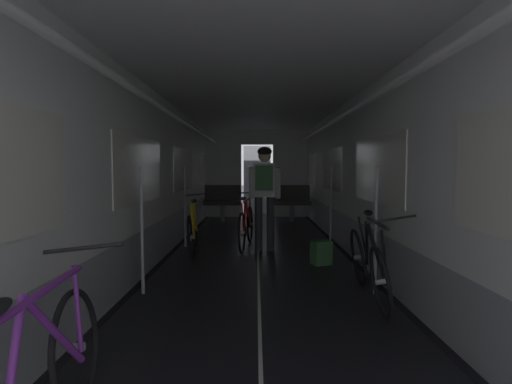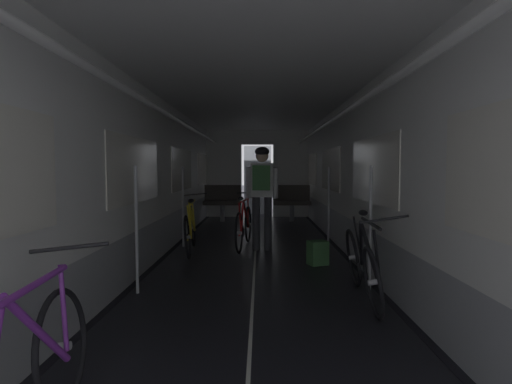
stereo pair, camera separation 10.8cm
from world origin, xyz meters
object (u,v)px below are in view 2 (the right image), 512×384
at_px(bench_seat_far_left, 222,199).
at_px(bicycle_red_in_aisle, 244,225).
at_px(bicycle_black, 362,264).
at_px(bench_seat_far_right, 292,200).
at_px(person_cyclist_aisle, 262,187).
at_px(bicycle_yellow, 190,229).
at_px(backpack_on_floor, 318,253).

distance_m(bench_seat_far_left, bicycle_red_in_aisle, 3.51).
bearing_deg(bicycle_black, bicycle_red_in_aisle, 116.31).
bearing_deg(bench_seat_far_right, bicycle_red_in_aisle, -107.80).
height_order(bench_seat_far_right, person_cyclist_aisle, person_cyclist_aisle).
bearing_deg(bicycle_yellow, bench_seat_far_left, 87.61).
distance_m(bench_seat_far_right, bicycle_yellow, 4.32).
xyz_separation_m(bench_seat_far_right, bicycle_red_in_aisle, (-1.10, -3.43, -0.18)).
bearing_deg(backpack_on_floor, person_cyclist_aisle, 129.40).
xyz_separation_m(bicycle_yellow, backpack_on_floor, (1.96, -0.82, -0.21)).
height_order(bench_seat_far_right, bicycle_black, bicycle_black).
bearing_deg(person_cyclist_aisle, backpack_on_floor, -50.60).
relative_size(bicycle_red_in_aisle, backpack_on_floor, 4.95).
bearing_deg(bench_seat_far_right, backpack_on_floor, -89.97).
bearing_deg(bicycle_red_in_aisle, bicycle_yellow, -154.50).
bearing_deg(backpack_on_floor, bicycle_yellow, 157.38).
xyz_separation_m(bench_seat_far_left, backpack_on_floor, (1.80, -4.66, -0.40)).
relative_size(bench_seat_far_right, person_cyclist_aisle, 0.57).
bearing_deg(person_cyclist_aisle, bicycle_red_in_aisle, 139.77).
distance_m(bicycle_red_in_aisle, backpack_on_floor, 1.66).
relative_size(bench_seat_far_left, bicycle_red_in_aisle, 0.58).
relative_size(bicycle_yellow, backpack_on_floor, 4.97).
bearing_deg(bicycle_yellow, person_cyclist_aisle, 7.05).
bearing_deg(bicycle_black, backpack_on_floor, 99.25).
xyz_separation_m(bicycle_yellow, bicycle_red_in_aisle, (0.86, 0.41, 0.00)).
bearing_deg(person_cyclist_aisle, bench_seat_far_right, 77.95).
relative_size(bench_seat_far_right, bicycle_yellow, 0.58).
xyz_separation_m(bench_seat_far_left, bench_seat_far_right, (1.80, 0.00, 0.00)).
bearing_deg(bicycle_yellow, backpack_on_floor, -22.62).
height_order(bench_seat_far_left, bicycle_yellow, bench_seat_far_left).
relative_size(bicycle_black, bicycle_yellow, 1.00).
distance_m(person_cyclist_aisle, backpack_on_floor, 1.54).
distance_m(bicycle_black, bicycle_red_in_aisle, 3.04).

